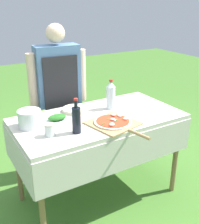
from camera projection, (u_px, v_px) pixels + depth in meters
name	position (u px, v px, depth m)	size (l,w,h in m)	color
ground_plane	(99.00, 194.00, 2.62)	(12.00, 12.00, 0.00)	#477A2D
prep_table	(99.00, 127.00, 2.36)	(1.40, 0.73, 0.79)	beige
person_cook	(59.00, 90.00, 2.67)	(0.56, 0.22, 1.50)	#70604C
pizza_on_peel	(114.00, 123.00, 2.18)	(0.40, 0.56, 0.06)	tan
oil_bottle	(76.00, 119.00, 2.01)	(0.06, 0.06, 0.26)	black
water_bottle	(111.00, 95.00, 2.45)	(0.08, 0.08, 0.26)	silver
herb_container	(57.00, 118.00, 2.24)	(0.18, 0.12, 0.05)	silver
mixing_tub	(30.00, 119.00, 2.12)	(0.18, 0.18, 0.13)	silver
plate_stack	(75.00, 110.00, 2.43)	(0.22, 0.22, 0.03)	beige
sauce_jar	(50.00, 131.00, 1.99)	(0.08, 0.08, 0.09)	silver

